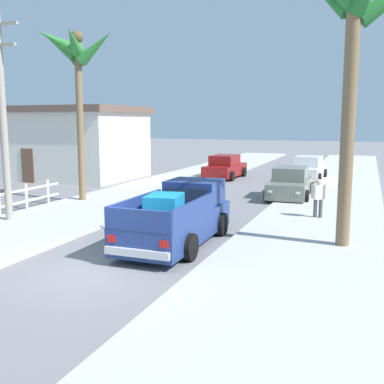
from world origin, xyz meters
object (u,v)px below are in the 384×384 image
car_left_mid (290,184)px  roadside_house (60,142)px  car_right_near (225,167)px  palm_tree_left_fore (355,24)px  palm_tree_left_mid (78,59)px  pedestrian (318,197)px  pickup_truck (178,217)px  car_left_near (308,169)px  utility_pole (3,114)px

car_left_mid → roadside_house: (-15.94, 3.04, 1.65)m
car_right_near → palm_tree_left_fore: 18.03m
palm_tree_left_mid → pedestrian: palm_tree_left_mid is taller
pickup_truck → palm_tree_left_fore: bearing=11.4°
roadside_house → car_left_near: bearing=15.0°
palm_tree_left_mid → roadside_house: palm_tree_left_mid is taller
palm_tree_left_mid → pedestrian: size_ratio=4.91×
palm_tree_left_fore → roadside_house: palm_tree_left_fore is taller
car_left_near → pedestrian: bearing=-81.1°
pickup_truck → roadside_house: 18.96m
car_right_near → car_left_near: bearing=9.9°
car_left_near → palm_tree_left_mid: palm_tree_left_mid is taller
palm_tree_left_fore → pedestrian: palm_tree_left_fore is taller
pickup_truck → pedestrian: pickup_truck is taller
pickup_truck → car_right_near: pickup_truck is taller
pedestrian → pickup_truck: bearing=-127.0°
car_left_near → utility_pole: 19.08m
car_right_near → palm_tree_left_mid: bearing=-108.1°
palm_tree_left_mid → utility_pole: bearing=-89.5°
car_left_near → car_left_mid: size_ratio=1.00×
car_left_mid → palm_tree_left_fore: (2.94, -8.62, 5.66)m
car_left_near → roadside_house: (-15.88, -4.26, 1.65)m
car_right_near → pedestrian: (7.14, -11.06, 0.20)m
utility_pole → pedestrian: (10.68, 4.62, -3.09)m
pickup_truck → palm_tree_left_fore: palm_tree_left_fore is taller
car_left_near → palm_tree_left_fore: palm_tree_left_fore is taller
utility_pole → roadside_house: size_ratio=0.70×
palm_tree_left_fore → utility_pole: (-11.81, -0.69, -2.36)m
pickup_truck → car_left_near: size_ratio=1.21×
car_right_near → roadside_house: size_ratio=0.40×
car_left_near → pedestrian: 12.13m
pickup_truck → car_right_near: bearing=102.2°
utility_pole → roadside_house: utility_pole is taller
utility_pole → car_left_near: bearing=62.1°
pickup_truck → car_left_mid: (1.88, 9.59, -0.10)m
pickup_truck → palm_tree_left_mid: (-7.02, 5.01, 5.72)m
car_left_mid → utility_pole: 13.27m
palm_tree_left_mid → car_left_mid: bearing=27.2°
pickup_truck → car_right_near: (-3.44, 15.96, -0.10)m
car_left_mid → pickup_truck: bearing=-101.1°
palm_tree_left_mid → pedestrian: (10.72, -0.11, -5.61)m
palm_tree_left_fore → pedestrian: (-1.13, 3.93, -5.46)m
car_left_mid → palm_tree_left_fore: bearing=-71.2°
car_left_mid → car_right_near: bearing=129.9°
pickup_truck → palm_tree_left_mid: bearing=144.5°
palm_tree_left_fore → palm_tree_left_mid: 12.52m
pedestrian → palm_tree_left_mid: bearing=179.4°
palm_tree_left_fore → roadside_house: (-18.88, 11.65, -4.01)m
car_right_near → utility_pole: size_ratio=0.57×
car_left_mid → pedestrian: size_ratio=2.71×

